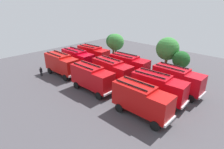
% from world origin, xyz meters
% --- Properties ---
extents(ground_plane, '(54.84, 54.84, 0.00)m').
position_xyz_m(ground_plane, '(0.00, 0.00, 0.00)').
color(ground_plane, '#423F44').
extents(fire_truck_0, '(7.28, 2.95, 3.88)m').
position_xyz_m(fire_truck_0, '(-8.74, -3.85, 2.15)').
color(fire_truck_0, '#B91310').
rests_on(fire_truck_0, ground).
extents(fire_truck_1, '(7.26, 2.90, 3.88)m').
position_xyz_m(fire_truck_1, '(-0.09, -4.11, 2.15)').
color(fire_truck_1, '#B90B10').
rests_on(fire_truck_1, ground).
extents(fire_truck_2, '(7.24, 2.86, 3.88)m').
position_xyz_m(fire_truck_2, '(8.80, -4.27, 2.15)').
color(fire_truck_2, '#B80E0E').
rests_on(fire_truck_2, ground).
extents(fire_truck_3, '(7.25, 2.87, 3.88)m').
position_xyz_m(fire_truck_3, '(-9.01, -0.14, 2.15)').
color(fire_truck_3, '#B20213').
rests_on(fire_truck_3, ground).
extents(fire_truck_4, '(7.26, 2.91, 3.88)m').
position_xyz_m(fire_truck_4, '(0.07, -0.03, 2.15)').
color(fire_truck_4, red).
rests_on(fire_truck_4, ground).
extents(fire_truck_5, '(7.35, 3.17, 3.88)m').
position_xyz_m(fire_truck_5, '(8.53, -0.15, 2.15)').
color(fire_truck_5, '#B80711').
rests_on(fire_truck_5, ground).
extents(fire_truck_6, '(7.36, 3.20, 3.88)m').
position_xyz_m(fire_truck_6, '(-9.14, 3.87, 2.15)').
color(fire_truck_6, '#B4090D').
rests_on(fire_truck_6, ground).
extents(fire_truck_7, '(7.34, 3.13, 3.88)m').
position_xyz_m(fire_truck_7, '(0.34, 3.90, 2.15)').
color(fire_truck_7, '#B50712').
rests_on(fire_truck_7, ground).
extents(fire_truck_8, '(7.20, 2.76, 3.88)m').
position_xyz_m(fire_truck_8, '(9.17, 3.89, 2.15)').
color(fire_truck_8, '#B40B16').
rests_on(fire_truck_8, ground).
extents(firefighter_0, '(0.45, 0.30, 1.83)m').
position_xyz_m(firefighter_0, '(-1.35, 6.85, 1.04)').
color(firefighter_0, black).
rests_on(firefighter_0, ground).
extents(firefighter_1, '(0.28, 0.44, 1.64)m').
position_xyz_m(firefighter_1, '(-10.91, -6.78, 0.91)').
color(firefighter_1, black).
rests_on(firefighter_1, ground).
extents(firefighter_2, '(0.48, 0.41, 1.73)m').
position_xyz_m(firefighter_2, '(-3.18, 1.86, 0.97)').
color(firefighter_2, black).
rests_on(firefighter_2, ground).
extents(tree_0, '(3.46, 3.46, 5.36)m').
position_xyz_m(tree_0, '(-10.13, 10.93, 3.61)').
color(tree_0, brown).
rests_on(tree_0, ground).
extents(tree_1, '(3.67, 3.67, 5.70)m').
position_xyz_m(tree_1, '(-8.43, 9.90, 3.83)').
color(tree_1, brown).
rests_on(tree_1, ground).
extents(tree_2, '(4.14, 4.14, 6.42)m').
position_xyz_m(tree_2, '(3.69, 10.71, 4.32)').
color(tree_2, brown).
rests_on(tree_2, ground).
extents(tree_3, '(2.94, 2.94, 4.56)m').
position_xyz_m(tree_3, '(6.70, 10.15, 3.07)').
color(tree_3, brown).
rests_on(tree_3, ground).
extents(traffic_cone_0, '(0.48, 0.48, 0.69)m').
position_xyz_m(traffic_cone_0, '(4.34, -1.20, 0.34)').
color(traffic_cone_0, '#F2600C').
rests_on(traffic_cone_0, ground).
extents(traffic_cone_1, '(0.39, 0.39, 0.56)m').
position_xyz_m(traffic_cone_1, '(-10.65, 5.94, 0.28)').
color(traffic_cone_1, '#F2600C').
rests_on(traffic_cone_1, ground).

